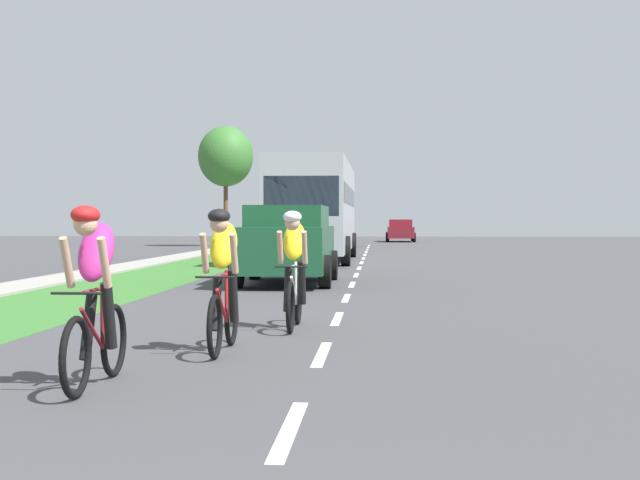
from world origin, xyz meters
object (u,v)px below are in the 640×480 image
cyclist_distant (294,268)px  sedan_maroon (400,230)px  pickup_black (334,232)px  street_tree_far (226,157)px  suv_dark_green (288,242)px  cyclist_trailing (223,279)px  cyclist_lead (95,294)px  bus_silver (315,206)px

cyclist_distant → sedan_maroon: cyclist_distant is taller
pickup_black → street_tree_far: 7.37m
suv_dark_green → street_tree_far: street_tree_far is taller
cyclist_trailing → cyclist_distant: same height
cyclist_lead → cyclist_trailing: same height
suv_dark_green → cyclist_lead: bearing=-91.6°
cyclist_lead → street_tree_far: bearing=98.3°
cyclist_lead → suv_dark_green: (0.35, 12.83, 0.14)m
sedan_maroon → street_tree_far: 16.11m
pickup_black → bus_silver: bearing=-89.4°
cyclist_lead → pickup_black: pickup_black is taller
cyclist_lead → pickup_black: 42.09m
cyclist_lead → cyclist_distant: size_ratio=1.00×
cyclist_lead → bus_silver: bus_silver is taller
cyclist_distant → cyclist_trailing: bearing=-105.1°
cyclist_distant → street_tree_far: (-7.44, 37.46, 4.20)m
bus_silver → pickup_black: (-0.19, 17.52, -1.15)m
cyclist_trailing → sedan_maroon: 51.61m
pickup_black → sedan_maroon: size_ratio=1.19×
suv_dark_green → street_tree_far: (-6.47, 28.90, 4.07)m
cyclist_distant → bus_silver: bus_silver is taller
cyclist_trailing → bus_silver: 22.48m
cyclist_lead → pickup_black: size_ratio=0.34×
cyclist_trailing → cyclist_distant: bearing=74.9°
sedan_maroon → street_tree_far: (-9.99, -11.91, 4.24)m
pickup_black → suv_dark_green: bearing=-89.2°
street_tree_far → pickup_black: bearing=3.4°
cyclist_distant → suv_dark_green: size_ratio=0.37×
suv_dark_green → street_tree_far: bearing=102.6°
cyclist_trailing → cyclist_distant: size_ratio=1.00×
street_tree_far → cyclist_lead: bearing=-81.7°
bus_silver → sedan_maroon: size_ratio=2.70×
cyclist_distant → bus_silver: size_ratio=0.15×
suv_dark_green → bus_silver: bearing=91.1°
suv_dark_green → bus_silver: bus_silver is taller
cyclist_lead → cyclist_trailing: (0.75, 2.13, 0.00)m
cyclist_lead → pickup_black: (-0.06, 42.09, 0.02)m
bus_silver → cyclist_trailing: bearing=-88.4°
cyclist_lead → street_tree_far: (-6.12, 41.73, 4.20)m
sedan_maroon → pickup_black: bearing=-108.8°
cyclist_trailing → street_tree_far: (-6.86, 39.60, 4.20)m
cyclist_distant → pickup_black: size_ratio=0.34×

